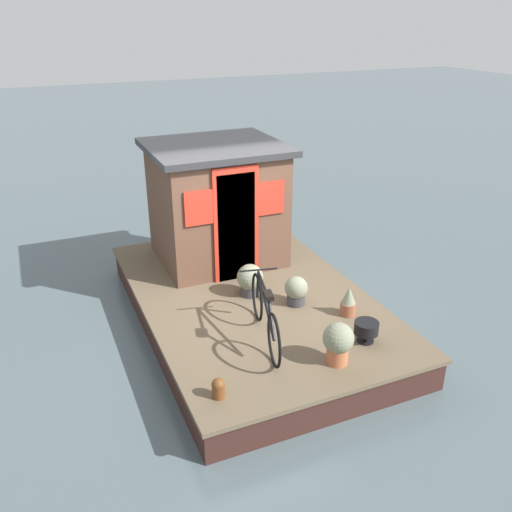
{
  "coord_description": "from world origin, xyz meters",
  "views": [
    {
      "loc": [
        -6.57,
        2.77,
        4.36
      ],
      "look_at": [
        -0.2,
        0.0,
        1.17
      ],
      "focal_mm": 38.1,
      "sensor_mm": 36.0,
      "label": 1
    }
  ],
  "objects": [
    {
      "name": "ground_plane",
      "position": [
        0.0,
        0.0,
        0.0
      ],
      "size": [
        60.0,
        60.0,
        0.0
      ],
      "primitive_type": "plane",
      "color": "#4C5B60"
    },
    {
      "name": "houseboat_cabin",
      "position": [
        1.41,
        0.0,
        1.46
      ],
      "size": [
        1.91,
        2.1,
        1.94
      ],
      "color": "brown",
      "rests_on": "houseboat_deck"
    },
    {
      "name": "charcoal_grill",
      "position": [
        -1.76,
        -0.85,
        0.66
      ],
      "size": [
        0.31,
        0.31,
        0.28
      ],
      "color": "black",
      "rests_on": "houseboat_deck"
    },
    {
      "name": "mooring_bollard",
      "position": [
        -2.04,
        1.25,
        0.6
      ],
      "size": [
        0.15,
        0.15,
        0.24
      ],
      "color": "brown",
      "rests_on": "houseboat_deck"
    },
    {
      "name": "potted_plant_sage",
      "position": [
        -0.03,
        0.02,
        0.73
      ],
      "size": [
        0.39,
        0.39,
        0.49
      ],
      "color": "#38383D",
      "rests_on": "houseboat_deck"
    },
    {
      "name": "houseboat_deck",
      "position": [
        0.0,
        0.0,
        0.24
      ],
      "size": [
        5.05,
        3.19,
        0.47
      ],
      "color": "brown",
      "rests_on": "ground_plane"
    },
    {
      "name": "potted_plant_rosemary",
      "position": [
        -1.09,
        -1.0,
        0.68
      ],
      "size": [
        0.22,
        0.22,
        0.43
      ],
      "color": "#935138",
      "rests_on": "houseboat_deck"
    },
    {
      "name": "bicycle",
      "position": [
        -1.2,
        0.31,
        0.84
      ],
      "size": [
        1.69,
        0.56,
        0.79
      ],
      "color": "black",
      "rests_on": "houseboat_deck"
    },
    {
      "name": "potted_plant_thyme",
      "position": [
        -2.0,
        -0.28,
        0.77
      ],
      "size": [
        0.37,
        0.37,
        0.53
      ],
      "color": "#B2603D",
      "rests_on": "houseboat_deck"
    },
    {
      "name": "potted_plant_geranium",
      "position": [
        -0.54,
        -0.47,
        0.69
      ],
      "size": [
        0.33,
        0.33,
        0.43
      ],
      "color": "#38383D",
      "rests_on": "houseboat_deck"
    }
  ]
}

